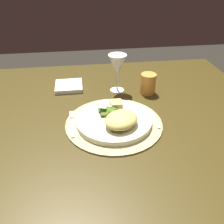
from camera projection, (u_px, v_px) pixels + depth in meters
name	position (u px, v px, depth m)	size (l,w,h in m)	color
ground_plane	(110.00, 224.00, 1.35)	(6.00, 6.00, 0.00)	black
dining_table	(109.00, 142.00, 1.03)	(1.30, 1.03, 0.74)	#3B2F10
placemat	(114.00, 123.00, 0.89)	(0.35, 0.35, 0.01)	tan
dinner_plate	(114.00, 120.00, 0.88)	(0.27, 0.27, 0.02)	silver
pasta_serving	(121.00, 120.00, 0.83)	(0.13, 0.11, 0.04)	#D4C161
salad_greens	(108.00, 111.00, 0.90)	(0.08, 0.08, 0.03)	#306D2B
bread_piece	(116.00, 104.00, 0.93)	(0.05, 0.05, 0.03)	tan
fork	(72.00, 125.00, 0.87)	(0.02, 0.17, 0.00)	silver
spoon	(152.00, 116.00, 0.92)	(0.02, 0.13, 0.01)	silver
napkin	(69.00, 86.00, 1.13)	(0.12, 0.12, 0.02)	white
wine_glass	(117.00, 66.00, 1.04)	(0.08, 0.08, 0.17)	silver
amber_tumbler	(148.00, 84.00, 1.07)	(0.07, 0.07, 0.09)	gold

